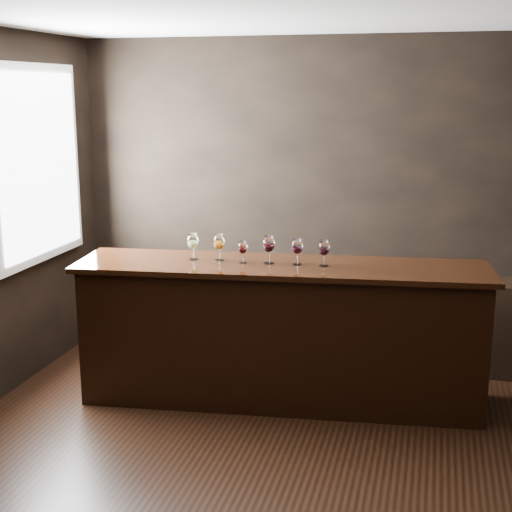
% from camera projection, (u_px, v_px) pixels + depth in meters
% --- Properties ---
extents(ground, '(5.00, 5.00, 0.00)m').
position_uv_depth(ground, '(305.00, 474.00, 4.46)').
color(ground, black).
rests_on(ground, ground).
extents(room_shell, '(5.02, 4.52, 2.81)m').
position_uv_depth(room_shell, '(274.00, 182.00, 4.21)').
color(room_shell, black).
rests_on(room_shell, ground).
extents(bar_counter, '(3.02, 0.96, 1.04)m').
position_uv_depth(bar_counter, '(281.00, 335.00, 5.41)').
color(bar_counter, black).
rests_on(bar_counter, ground).
extents(bar_top, '(3.13, 1.04, 0.04)m').
position_uv_depth(bar_top, '(282.00, 267.00, 5.29)').
color(bar_top, black).
rests_on(bar_top, bar_counter).
extents(back_bar_shelf, '(2.20, 0.40, 0.79)m').
position_uv_depth(back_bar_shelf, '(404.00, 320.00, 6.16)').
color(back_bar_shelf, black).
rests_on(back_bar_shelf, ground).
extents(glass_white, '(0.09, 0.09, 0.20)m').
position_uv_depth(glass_white, '(193.00, 242.00, 5.40)').
color(glass_white, white).
rests_on(glass_white, bar_top).
extents(glass_amber, '(0.09, 0.09, 0.20)m').
position_uv_depth(glass_amber, '(219.00, 243.00, 5.37)').
color(glass_amber, white).
rests_on(glass_amber, bar_top).
extents(glass_red_a, '(0.07, 0.07, 0.17)m').
position_uv_depth(glass_red_a, '(243.00, 248.00, 5.30)').
color(glass_red_a, white).
rests_on(glass_red_a, bar_top).
extents(glass_red_b, '(0.09, 0.09, 0.21)m').
position_uv_depth(glass_red_b, '(269.00, 245.00, 5.28)').
color(glass_red_b, white).
rests_on(glass_red_b, bar_top).
extents(glass_red_c, '(0.08, 0.08, 0.20)m').
position_uv_depth(glass_red_c, '(297.00, 247.00, 5.24)').
color(glass_red_c, white).
rests_on(glass_red_c, bar_top).
extents(glass_red_d, '(0.08, 0.08, 0.19)m').
position_uv_depth(glass_red_d, '(324.00, 249.00, 5.20)').
color(glass_red_d, white).
rests_on(glass_red_d, bar_top).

